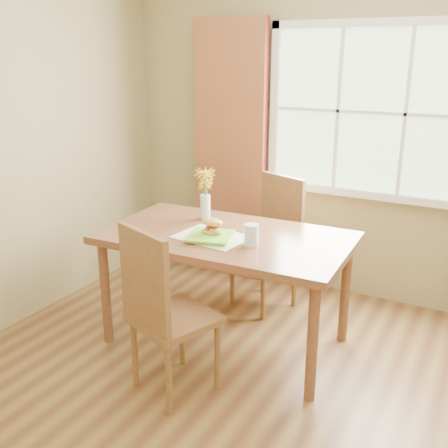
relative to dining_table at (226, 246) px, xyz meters
name	(u,v)px	position (x,y,z in m)	size (l,w,h in m)	color
room	(268,184)	(0.61, -0.71, 0.64)	(4.24, 3.84, 2.74)	brown
window	(371,112)	(0.61, 1.17, 0.79)	(1.62, 0.06, 1.32)	#9EC494
curtain_left	(230,154)	(-0.54, 1.07, 0.39)	(0.65, 0.08, 2.20)	maroon
dining_table	(226,246)	(0.00, 0.00, 0.00)	(1.65, 0.98, 0.79)	brown
chair_near	(161,307)	(-0.03, -0.70, -0.14)	(0.56, 0.56, 1.04)	brown
chair_far	(272,236)	(0.03, 0.70, -0.14)	(0.55, 0.55, 1.03)	brown
placemat	(212,237)	(-0.05, -0.10, 0.08)	(0.45, 0.33, 0.01)	beige
plate	(211,237)	(-0.04, -0.13, 0.09)	(0.27, 0.27, 0.01)	#7DCF33
croissant_sandwich	(212,227)	(-0.05, -0.10, 0.15)	(0.15, 0.10, 0.11)	#E7BB4E
water_glass	(251,235)	(0.24, -0.11, 0.15)	(0.09, 0.09, 0.14)	silver
flower_vase	(205,188)	(-0.29, 0.22, 0.31)	(0.15, 0.15, 0.37)	silver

